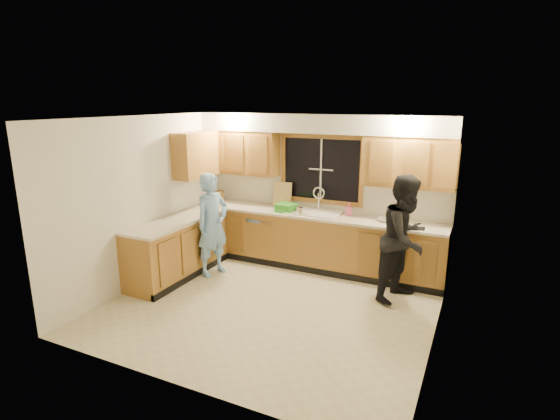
{
  "coord_description": "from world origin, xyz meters",
  "views": [
    {
      "loc": [
        2.44,
        -4.84,
        2.72
      ],
      "look_at": [
        -0.16,
        0.65,
        1.18
      ],
      "focal_mm": 28.0,
      "sensor_mm": 36.0,
      "label": 1
    }
  ],
  "objects_px": {
    "sink": "(314,217)",
    "bowl": "(385,220)",
    "dishwasher": "(267,237)",
    "knife_block": "(221,196)",
    "man": "(212,225)",
    "woman": "(405,239)",
    "stove": "(153,260)",
    "dish_crate": "(286,208)",
    "soap_bottle": "(349,209)"
  },
  "relations": [
    {
      "from": "dishwasher",
      "to": "dish_crate",
      "type": "bearing_deg",
      "value": -11.96
    },
    {
      "from": "man",
      "to": "soap_bottle",
      "type": "distance_m",
      "value": 2.17
    },
    {
      "from": "man",
      "to": "woman",
      "type": "xyz_separation_m",
      "value": [
        2.89,
        0.37,
        0.06
      ]
    },
    {
      "from": "man",
      "to": "knife_block",
      "type": "height_order",
      "value": "man"
    },
    {
      "from": "sink",
      "to": "dishwasher",
      "type": "distance_m",
      "value": 0.96
    },
    {
      "from": "bowl",
      "to": "man",
      "type": "bearing_deg",
      "value": -158.78
    },
    {
      "from": "man",
      "to": "woman",
      "type": "bearing_deg",
      "value": -66.82
    },
    {
      "from": "sink",
      "to": "knife_block",
      "type": "height_order",
      "value": "sink"
    },
    {
      "from": "sink",
      "to": "man",
      "type": "distance_m",
      "value": 1.64
    },
    {
      "from": "stove",
      "to": "soap_bottle",
      "type": "bearing_deg",
      "value": 39.59
    },
    {
      "from": "woman",
      "to": "bowl",
      "type": "height_order",
      "value": "woman"
    },
    {
      "from": "sink",
      "to": "bowl",
      "type": "height_order",
      "value": "sink"
    },
    {
      "from": "woman",
      "to": "soap_bottle",
      "type": "distance_m",
      "value": 1.24
    },
    {
      "from": "man",
      "to": "woman",
      "type": "height_order",
      "value": "woman"
    },
    {
      "from": "man",
      "to": "dishwasher",
      "type": "bearing_deg",
      "value": -10.95
    },
    {
      "from": "dishwasher",
      "to": "dish_crate",
      "type": "xyz_separation_m",
      "value": [
        0.39,
        -0.08,
        0.58
      ]
    },
    {
      "from": "woman",
      "to": "man",
      "type": "bearing_deg",
      "value": 118.88
    },
    {
      "from": "man",
      "to": "dish_crate",
      "type": "height_order",
      "value": "man"
    },
    {
      "from": "dish_crate",
      "to": "soap_bottle",
      "type": "bearing_deg",
      "value": 11.93
    },
    {
      "from": "knife_block",
      "to": "soap_bottle",
      "type": "xyz_separation_m",
      "value": [
        2.37,
        0.07,
        0.0
      ]
    },
    {
      "from": "dishwasher",
      "to": "man",
      "type": "distance_m",
      "value": 1.14
    },
    {
      "from": "soap_bottle",
      "to": "bowl",
      "type": "height_order",
      "value": "soap_bottle"
    },
    {
      "from": "dishwasher",
      "to": "dish_crate",
      "type": "relative_size",
      "value": 2.82
    },
    {
      "from": "dishwasher",
      "to": "bowl",
      "type": "distance_m",
      "value": 2.07
    },
    {
      "from": "sink",
      "to": "dishwasher",
      "type": "relative_size",
      "value": 1.05
    },
    {
      "from": "dishwasher",
      "to": "man",
      "type": "bearing_deg",
      "value": -116.78
    },
    {
      "from": "woman",
      "to": "knife_block",
      "type": "bearing_deg",
      "value": 100.81
    },
    {
      "from": "stove",
      "to": "dish_crate",
      "type": "xyz_separation_m",
      "value": [
        1.34,
        1.73,
        0.54
      ]
    },
    {
      "from": "knife_block",
      "to": "bowl",
      "type": "xyz_separation_m",
      "value": [
        2.97,
        -0.05,
        -0.08
      ]
    },
    {
      "from": "stove",
      "to": "knife_block",
      "type": "height_order",
      "value": "knife_block"
    },
    {
      "from": "sink",
      "to": "knife_block",
      "type": "bearing_deg",
      "value": 178.54
    },
    {
      "from": "dishwasher",
      "to": "woman",
      "type": "distance_m",
      "value": 2.52
    },
    {
      "from": "dishwasher",
      "to": "knife_block",
      "type": "xyz_separation_m",
      "value": [
        -0.97,
        0.06,
        0.61
      ]
    },
    {
      "from": "dish_crate",
      "to": "soap_bottle",
      "type": "distance_m",
      "value": 1.03
    },
    {
      "from": "sink",
      "to": "woman",
      "type": "relative_size",
      "value": 0.49
    },
    {
      "from": "stove",
      "to": "woman",
      "type": "bearing_deg",
      "value": 20.13
    },
    {
      "from": "dish_crate",
      "to": "bowl",
      "type": "height_order",
      "value": "dish_crate"
    },
    {
      "from": "sink",
      "to": "dish_crate",
      "type": "distance_m",
      "value": 0.49
    },
    {
      "from": "sink",
      "to": "woman",
      "type": "height_order",
      "value": "woman"
    },
    {
      "from": "sink",
      "to": "stove",
      "type": "height_order",
      "value": "sink"
    },
    {
      "from": "knife_block",
      "to": "bowl",
      "type": "distance_m",
      "value": 2.97
    },
    {
      "from": "bowl",
      "to": "dish_crate",
      "type": "bearing_deg",
      "value": -176.64
    },
    {
      "from": "woman",
      "to": "dish_crate",
      "type": "xyz_separation_m",
      "value": [
        -2.02,
        0.5,
        0.11
      ]
    },
    {
      "from": "stove",
      "to": "dishwasher",
      "type": "bearing_deg",
      "value": 62.31
    },
    {
      "from": "knife_block",
      "to": "bowl",
      "type": "bearing_deg",
      "value": -38.44
    },
    {
      "from": "dishwasher",
      "to": "man",
      "type": "xyz_separation_m",
      "value": [
        -0.48,
        -0.95,
        0.4
      ]
    },
    {
      "from": "knife_block",
      "to": "dish_crate",
      "type": "xyz_separation_m",
      "value": [
        1.36,
        -0.14,
        -0.03
      ]
    },
    {
      "from": "man",
      "to": "soap_bottle",
      "type": "xyz_separation_m",
      "value": [
        1.88,
        1.08,
        0.21
      ]
    },
    {
      "from": "dish_crate",
      "to": "bowl",
      "type": "bearing_deg",
      "value": 3.36
    },
    {
      "from": "bowl",
      "to": "woman",
      "type": "bearing_deg",
      "value": -55.38
    }
  ]
}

